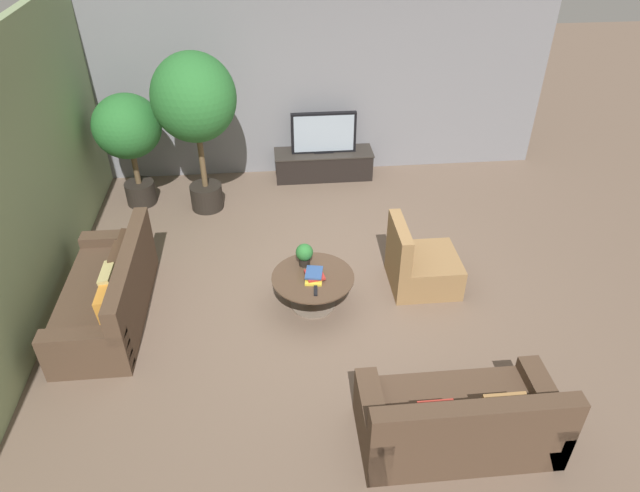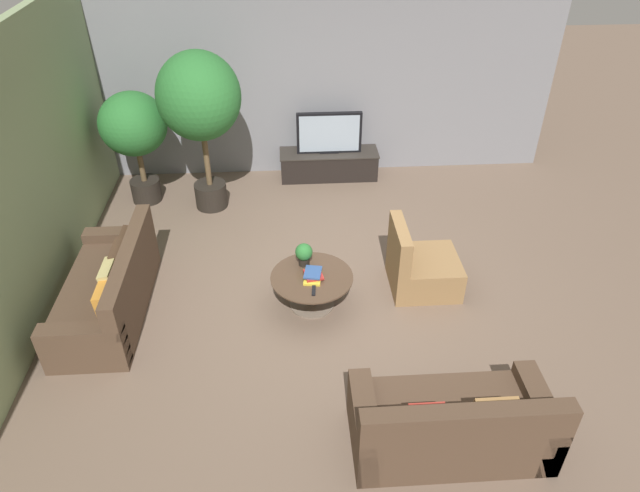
% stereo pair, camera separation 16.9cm
% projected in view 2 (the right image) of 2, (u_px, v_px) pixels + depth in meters
% --- Properties ---
extents(ground_plane, '(24.00, 24.00, 0.00)m').
position_uv_depth(ground_plane, '(331.00, 292.00, 6.85)').
color(ground_plane, brown).
extents(back_wall_stone, '(7.40, 0.12, 3.00)m').
position_uv_depth(back_wall_stone, '(315.00, 79.00, 8.65)').
color(back_wall_stone, slate).
rests_on(back_wall_stone, ground).
extents(side_wall_left, '(0.12, 7.40, 3.00)m').
position_uv_depth(side_wall_left, '(22.00, 183.00, 5.98)').
color(side_wall_left, gray).
rests_on(side_wall_left, ground).
extents(media_console, '(1.56, 0.50, 0.43)m').
position_uv_depth(media_console, '(329.00, 164.00, 9.13)').
color(media_console, black).
rests_on(media_console, ground).
extents(television, '(1.01, 0.13, 0.65)m').
position_uv_depth(television, '(329.00, 133.00, 8.83)').
color(television, black).
rests_on(television, media_console).
extents(coffee_table, '(0.94, 0.94, 0.42)m').
position_uv_depth(coffee_table, '(312.00, 285.00, 6.51)').
color(coffee_table, '#756656').
rests_on(coffee_table, ground).
extents(couch_by_wall, '(0.84, 1.93, 0.84)m').
position_uv_depth(couch_by_wall, '(109.00, 291.00, 6.42)').
color(couch_by_wall, '#4C3828').
rests_on(couch_by_wall, ground).
extents(couch_near_entry, '(1.72, 0.84, 0.84)m').
position_uv_depth(couch_near_entry, '(452.00, 425.00, 4.95)').
color(couch_near_entry, '#4C3828').
rests_on(couch_near_entry, ground).
extents(armchair_wicker, '(0.80, 0.76, 0.86)m').
position_uv_depth(armchair_wicker, '(420.00, 268.00, 6.81)').
color(armchair_wicker, olive).
rests_on(armchair_wicker, ground).
extents(potted_palm_tall, '(0.94, 0.94, 1.67)m').
position_uv_depth(potted_palm_tall, '(134.00, 129.00, 8.00)').
color(potted_palm_tall, black).
rests_on(potted_palm_tall, ground).
extents(potted_palm_corner, '(1.13, 1.13, 2.29)m').
position_uv_depth(potted_palm_corner, '(199.00, 102.00, 7.59)').
color(potted_palm_corner, black).
rests_on(potted_palm_corner, ground).
extents(potted_plant_tabletop, '(0.20, 0.20, 0.28)m').
position_uv_depth(potted_plant_tabletop, '(304.00, 253.00, 6.53)').
color(potted_plant_tabletop, black).
rests_on(potted_plant_tabletop, coffee_table).
extents(book_stack, '(0.24, 0.31, 0.07)m').
position_uv_depth(book_stack, '(313.00, 275.00, 6.40)').
color(book_stack, gold).
rests_on(book_stack, coffee_table).
extents(remote_black, '(0.05, 0.16, 0.02)m').
position_uv_depth(remote_black, '(314.00, 291.00, 6.22)').
color(remote_black, black).
rests_on(remote_black, coffee_table).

